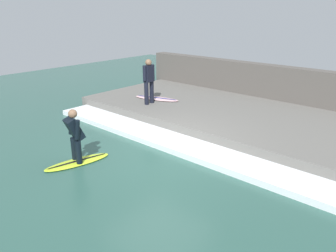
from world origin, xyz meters
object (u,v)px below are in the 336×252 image
surfboard_riding (78,162)px  surfboard_waiting_near (157,98)px  surfer_waiting_near (149,79)px  surfer_riding (75,133)px

surfboard_riding → surfboard_waiting_near: bearing=19.7°
surfer_waiting_near → surfboard_waiting_near: bearing=19.0°
surfboard_riding → surfer_riding: surfer_riding is taller
surfer_riding → surfer_waiting_near: (3.96, 1.42, 0.50)m
surfboard_riding → surfer_waiting_near: bearing=19.8°
surfboard_riding → surfboard_waiting_near: 4.87m
surfboard_riding → surfer_riding: (-0.00, 0.00, 0.76)m
surfer_riding → surfer_waiting_near: size_ratio=0.85×
surfer_riding → surfer_waiting_near: 4.24m
surfer_riding → surfboard_riding: bearing=-26.6°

